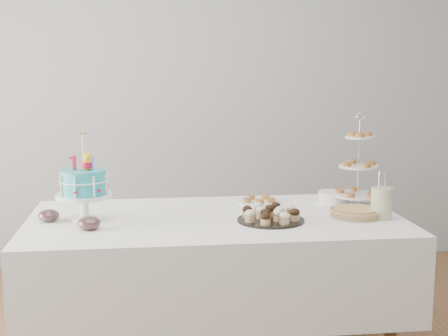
{
  "coord_description": "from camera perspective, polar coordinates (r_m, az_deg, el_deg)",
  "views": [
    {
      "loc": [
        -0.34,
        -2.82,
        1.53
      ],
      "look_at": [
        0.04,
        0.3,
        1.03
      ],
      "focal_mm": 50.0,
      "sensor_mm": 36.0,
      "label": 1
    }
  ],
  "objects": [
    {
      "name": "walls",
      "position": [
        2.85,
        -0.15,
        5.47
      ],
      "size": [
        5.04,
        4.04,
        2.7
      ],
      "color": "#A6A9AC",
      "rests_on": "floor"
    },
    {
      "name": "table",
      "position": [
        3.29,
        -0.78,
        -8.35
      ],
      "size": [
        1.92,
        1.02,
        0.77
      ],
      "color": "white",
      "rests_on": "floor"
    },
    {
      "name": "birthday_cake",
      "position": [
        3.22,
        -12.66,
        -2.59
      ],
      "size": [
        0.29,
        0.29,
        0.44
      ],
      "rotation": [
        0.0,
        0.0,
        -0.26
      ],
      "color": "white",
      "rests_on": "table"
    },
    {
      "name": "cupcake_tray",
      "position": [
        3.14,
        4.3,
        -4.21
      ],
      "size": [
        0.34,
        0.34,
        0.08
      ],
      "color": "black",
      "rests_on": "table"
    },
    {
      "name": "pie",
      "position": [
        3.31,
        11.94,
        -3.95
      ],
      "size": [
        0.28,
        0.28,
        0.04
      ],
      "color": "tan",
      "rests_on": "table"
    },
    {
      "name": "tiered_stand",
      "position": [
        3.55,
        12.23,
        0.1
      ],
      "size": [
        0.27,
        0.27,
        0.52
      ],
      "color": "silver",
      "rests_on": "table"
    },
    {
      "name": "plate_stack",
      "position": [
        3.61,
        9.95,
        -2.64
      ],
      "size": [
        0.17,
        0.17,
        0.07
      ],
      "color": "white",
      "rests_on": "table"
    },
    {
      "name": "pastry_plate",
      "position": [
        3.55,
        3.22,
        -3.0
      ],
      "size": [
        0.25,
        0.25,
        0.04
      ],
      "color": "white",
      "rests_on": "table"
    },
    {
      "name": "jam_bowl_a",
      "position": [
        3.05,
        -12.23,
        -4.97
      ],
      "size": [
        0.11,
        0.11,
        0.07
      ],
      "color": "silver",
      "rests_on": "table"
    },
    {
      "name": "jam_bowl_b",
      "position": [
        3.25,
        -15.72,
        -4.23
      ],
      "size": [
        0.1,
        0.1,
        0.06
      ],
      "color": "silver",
      "rests_on": "table"
    },
    {
      "name": "utensil_pitcher",
      "position": [
        3.28,
        14.22,
        -3.02
      ],
      "size": [
        0.11,
        0.11,
        0.24
      ],
      "rotation": [
        0.0,
        0.0,
        0.23
      ],
      "color": "silver",
      "rests_on": "table"
    }
  ]
}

